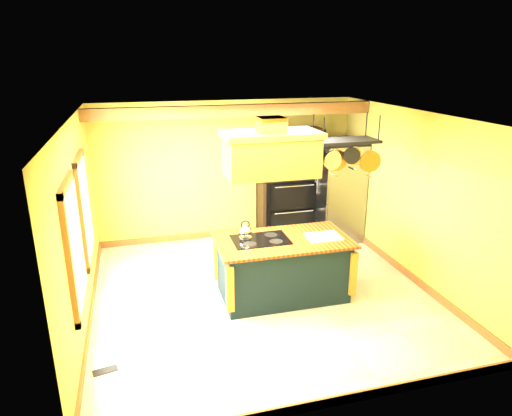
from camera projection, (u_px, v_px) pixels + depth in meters
name	position (u px, v px, depth m)	size (l,w,h in m)	color
floor	(261.00, 293.00, 7.02)	(5.00, 5.00, 0.00)	beige
ceiling	(262.00, 116.00, 6.17)	(5.00, 5.00, 0.00)	white
wall_back	(227.00, 171.00, 8.88)	(5.00, 0.02, 2.70)	gold
wall_front	(334.00, 292.00, 4.31)	(5.00, 0.02, 2.70)	gold
wall_left	(79.00, 227.00, 5.97)	(0.02, 5.00, 2.70)	gold
wall_right	(414.00, 197.00, 7.22)	(0.02, 5.00, 2.70)	gold
ceiling_beam	(235.00, 111.00, 7.76)	(5.00, 0.15, 0.20)	#9A662F
window_near	(75.00, 246.00, 5.23)	(0.06, 1.06, 1.56)	#9A662F
window_far	(85.00, 209.00, 6.52)	(0.06, 1.06, 1.56)	#9A662F
kitchen_island	(282.00, 267.00, 6.83)	(1.97, 1.10, 1.11)	black
range_hood	(271.00, 152.00, 6.23)	(1.33, 0.75, 0.80)	#B0782C
pot_rack	(345.00, 149.00, 6.51)	(1.02, 0.46, 0.83)	black
refrigerator	(336.00, 192.00, 8.98)	(0.82, 0.97, 1.91)	gray
hutch	(288.00, 194.00, 9.13)	(1.22, 0.56, 2.16)	black
floor_register	(105.00, 371.00, 5.29)	(0.28, 0.12, 0.01)	black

